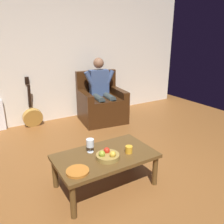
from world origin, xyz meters
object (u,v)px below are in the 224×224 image
Objects in this scene: candle_jar at (129,150)px; guitar at (33,116)px; armchair at (101,105)px; wine_glass_near at (90,144)px; person_seated at (101,88)px; coffee_table at (105,159)px; fruit_bowl at (108,156)px; decorative_dish at (78,171)px.

guitar is at bearing -77.22° from candle_jar.
armchair is 6.14× the size of wine_glass_near.
coffee_table is at bearing 70.09° from person_seated.
fruit_bowl is 0.39m from decorative_dish.
person_seated is at bearing -117.38° from coffee_table.
guitar reaches higher than wine_glass_near.
person_seated is 4.95× the size of fruit_bowl.
guitar is 2.18m from wine_glass_near.
guitar is at bearing -8.68° from armchair.
coffee_table is 13.51× the size of candle_jar.
armchair is 1.34m from guitar.
wine_glass_near reaches higher than decorative_dish.
wine_glass_near is (1.11, 1.78, 0.18)m from armchair.
candle_jar is at bearing 146.54° from wine_glass_near.
wine_glass_near reaches higher than candle_jar.
wine_glass_near is at bearing -67.21° from fruit_bowl.
armchair is 0.34m from person_seated.
wine_glass_near is 0.26m from fruit_bowl.
candle_jar is (-0.54, 2.39, 0.23)m from guitar.
guitar reaches higher than fruit_bowl.
decorative_dish is at bearing 21.99° from coffee_table.
guitar is 2.47m from decorative_dish.
person_seated is (0.00, 0.01, 0.34)m from armchair.
fruit_bowl is at bearing 112.79° from wine_glass_near.
person_seated reaches higher than wine_glass_near.
decorative_dish is at bearing 87.53° from guitar.
guitar is at bearing -92.47° from decorative_dish.
armchair is 2.25m from fruit_bowl.
person_seated is 1.13× the size of coffee_table.
armchair is 0.78× the size of person_seated.
wine_glass_near is 0.71× the size of decorative_dish.
armchair is at bearing -110.16° from candle_jar.
person_seated is at bearing -110.22° from candle_jar.
guitar is at bearing -83.41° from fruit_bowl.
armchair is 4.34× the size of decorative_dish.
coffee_table is 0.12m from fruit_bowl.
candle_jar is at bearing 77.31° from armchair.
fruit_bowl is (1.01, 2.00, -0.23)m from person_seated.
person_seated is 2.18m from coffee_table.
decorative_dish is 0.65m from candle_jar.
guitar is 2.46m from candle_jar.
coffee_table is (0.99, 1.91, -0.32)m from person_seated.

